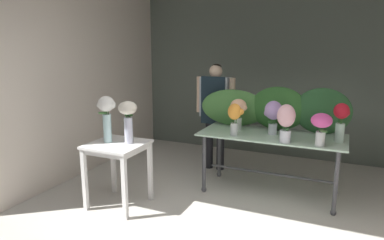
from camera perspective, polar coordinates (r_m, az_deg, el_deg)
The scene contains 15 objects.
ground_plane at distance 4.87m, azimuth 7.67°, elevation -11.23°, with size 8.05×8.05×0.00m, color beige.
wall_back at distance 6.27m, azimuth 12.84°, elevation 7.25°, with size 4.85×0.12×2.83m, color slate.
wall_left at distance 5.66m, azimuth -16.30°, elevation 6.55°, with size 0.12×3.78×2.83m, color beige.
display_table_glass at distance 4.61m, azimuth 12.83°, elevation -3.92°, with size 1.82×0.81×0.81m.
side_table_white at distance 4.27m, azimuth -12.11°, elevation -5.17°, with size 0.64×0.63×0.79m.
florist at distance 5.35m, azimuth 3.81°, elevation 2.43°, with size 0.62×0.24×1.65m.
foliage_backdrop at distance 4.80m, azimuth 13.28°, elevation 1.79°, with size 2.01×0.25×0.59m.
vase_crimson_stock at distance 4.41m, azimuth 23.18°, elevation 0.06°, with size 0.18×0.18×0.46m.
vase_peach_tulips at distance 4.67m, azimuth 7.60°, elevation 1.74°, with size 0.23×0.21×0.42m.
vase_lilac_lilies at distance 4.52m, azimuth 13.14°, elevation 1.03°, with size 0.23×0.22×0.43m.
vase_fuchsia_carnations at distance 4.15m, azimuth 20.39°, elevation -0.79°, with size 0.23×0.23×0.38m.
vase_blush_hydrangea at distance 4.18m, azimuth 15.15°, elevation -0.10°, with size 0.21×0.21×0.45m.
vase_sunset_snapdragons at distance 4.38m, azimuth 7.01°, elevation 0.65°, with size 0.20×0.17×0.41m.
vase_white_roses_tall at distance 4.23m, azimuth -13.77°, elevation 0.99°, with size 0.23×0.20×0.56m.
vase_cream_lisianthus_tall at distance 4.14m, azimuth -10.42°, elevation 0.55°, with size 0.23×0.22×0.50m.
Camera 1 is at (1.22, -2.47, 1.94)m, focal length 32.61 mm.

